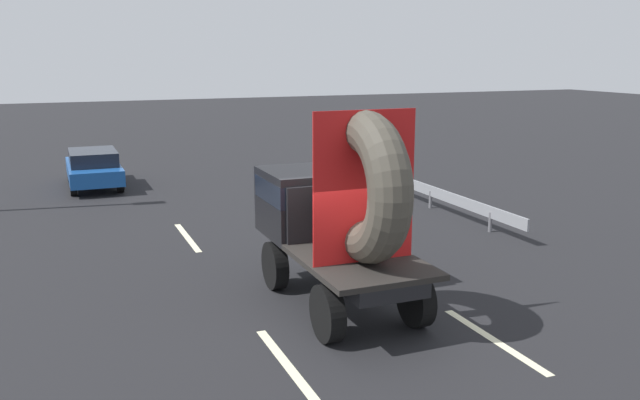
# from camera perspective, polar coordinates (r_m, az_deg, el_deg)

# --- Properties ---
(ground_plane) EXTENTS (120.00, 120.00, 0.00)m
(ground_plane) POSITION_cam_1_polar(r_m,az_deg,el_deg) (12.45, 1.84, -10.03)
(ground_plane) COLOR black
(flatbed_truck) EXTENTS (2.02, 4.59, 3.84)m
(flatbed_truck) POSITION_cam_1_polar(r_m,az_deg,el_deg) (12.62, 1.43, -0.78)
(flatbed_truck) COLOR black
(flatbed_truck) RESTS_ON ground_plane
(distant_sedan) EXTENTS (1.77, 4.14, 1.35)m
(distant_sedan) POSITION_cam_1_polar(r_m,az_deg,el_deg) (25.39, -18.82, 2.67)
(distant_sedan) COLOR black
(distant_sedan) RESTS_ON ground_plane
(guardrail) EXTENTS (0.10, 12.33, 0.71)m
(guardrail) POSITION_cam_1_polar(r_m,az_deg,el_deg) (22.37, 7.41, 1.47)
(guardrail) COLOR gray
(guardrail) RESTS_ON ground_plane
(lane_dash_left_near) EXTENTS (0.16, 2.74, 0.01)m
(lane_dash_left_near) POSITION_cam_1_polar(r_m,az_deg,el_deg) (10.74, -2.87, -13.86)
(lane_dash_left_near) COLOR beige
(lane_dash_left_near) RESTS_ON ground_plane
(lane_dash_left_far) EXTENTS (0.16, 2.92, 0.01)m
(lane_dash_left_far) POSITION_cam_1_polar(r_m,az_deg,el_deg) (17.94, -11.29, -3.15)
(lane_dash_left_far) COLOR beige
(lane_dash_left_far) RESTS_ON ground_plane
(lane_dash_right_near) EXTENTS (0.16, 2.81, 0.01)m
(lane_dash_right_near) POSITION_cam_1_polar(r_m,az_deg,el_deg) (11.91, 14.67, -11.51)
(lane_dash_right_near) COLOR beige
(lane_dash_right_near) RESTS_ON ground_plane
(lane_dash_right_far) EXTENTS (0.16, 2.45, 0.01)m
(lane_dash_right_far) POSITION_cam_1_polar(r_m,az_deg,el_deg) (19.23, -1.05, -1.84)
(lane_dash_right_far) COLOR beige
(lane_dash_right_far) RESTS_ON ground_plane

